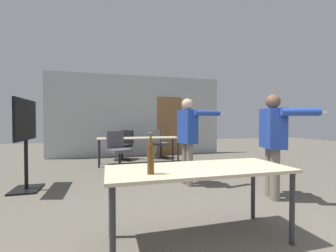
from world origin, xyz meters
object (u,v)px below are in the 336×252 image
tv_screen (26,135)px  drink_cup (120,136)px  office_chair_far_right (118,152)px  office_chair_mid_tucked (159,145)px  beer_bottle (151,154)px  office_chair_far_left (124,146)px  person_right_polo (274,137)px  person_far_watching (188,133)px

tv_screen → drink_cup: 2.53m
office_chair_far_right → office_chair_mid_tucked: office_chair_far_right is taller
office_chair_far_right → beer_bottle: beer_bottle is taller
tv_screen → office_chair_far_right: size_ratio=1.66×
office_chair_far_left → beer_bottle: beer_bottle is taller
beer_bottle → office_chair_mid_tucked: bearing=76.1°
drink_cup → person_right_polo: bearing=-57.2°
office_chair_far_right → drink_cup: bearing=-118.8°
office_chair_mid_tucked → beer_bottle: beer_bottle is taller
office_chair_far_right → tv_screen: bearing=14.2°
tv_screen → person_right_polo: person_right_polo is taller
tv_screen → office_chair_mid_tucked: tv_screen is taller
beer_bottle → person_far_watching: bearing=61.6°
tv_screen → person_right_polo: 4.10m
office_chair_far_right → drink_cup: office_chair_far_right is taller
office_chair_far_left → person_right_polo: bearing=157.0°
office_chair_far_right → office_chair_mid_tucked: bearing=-155.1°
office_chair_far_right → person_far_watching: bearing=105.0°
office_chair_mid_tucked → drink_cup: bearing=-92.4°
person_right_polo → drink_cup: 3.95m
person_right_polo → drink_cup: (-2.14, 3.32, -0.17)m
person_right_polo → office_chair_mid_tucked: (-0.86, 4.09, -0.53)m
office_chair_far_left → beer_bottle: (-0.13, -5.11, 0.49)m
tv_screen → person_far_watching: 2.85m
person_far_watching → beer_bottle: bearing=-38.9°
tv_screen → beer_bottle: 2.98m
person_right_polo → office_chair_far_left: (-1.99, 4.12, -0.54)m
tv_screen → drink_cup: tv_screen is taller
tv_screen → office_chair_far_left: tv_screen is taller
tv_screen → beer_bottle: bearing=-144.9°
office_chair_far_left → drink_cup: (-0.15, -0.80, 0.37)m
tv_screen → beer_bottle: tv_screen is taller
tv_screen → person_far_watching: person_far_watching is taller
office_chair_mid_tucked → beer_bottle: (-1.26, -5.08, 0.48)m
person_right_polo → office_chair_mid_tucked: bearing=-150.1°
tv_screen → office_chair_far_right: bearing=-53.8°
tv_screen → person_right_polo: (3.83, -1.45, 0.00)m
office_chair_far_right → office_chair_far_left: 1.51m
tv_screen → office_chair_far_left: size_ratio=1.74×
drink_cup → office_chair_mid_tucked: bearing=31.1°
beer_bottle → drink_cup: 4.31m
tv_screen → office_chair_far_right: 2.06m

